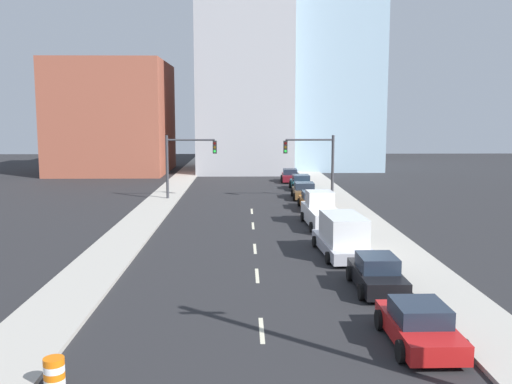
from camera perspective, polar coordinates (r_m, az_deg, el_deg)
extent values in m
cube|color=#ADA89E|center=(56.68, -8.40, 0.24)|extent=(2.82, 92.84, 0.17)
cube|color=#ADA89E|center=(56.84, 7.18, 0.28)|extent=(2.82, 92.84, 0.17)
cube|color=beige|center=(20.20, 0.57, -13.64)|extent=(0.16, 2.40, 0.01)
cube|color=beige|center=(26.60, 0.11, -8.35)|extent=(0.16, 2.40, 0.01)
cube|color=beige|center=(31.77, -0.11, -5.69)|extent=(0.16, 2.40, 0.01)
cube|color=beige|center=(38.25, -0.30, -3.39)|extent=(0.16, 2.40, 0.01)
cube|color=beige|center=(43.96, -0.42, -1.94)|extent=(0.16, 2.40, 0.01)
cube|color=#9E513D|center=(76.41, -14.07, 7.23)|extent=(14.00, 16.00, 14.09)
cube|color=#A8A8AD|center=(78.84, -1.13, 12.80)|extent=(12.00, 20.00, 28.78)
cube|color=#99B7CC|center=(84.28, 7.04, 16.16)|extent=(13.00, 20.00, 39.70)
cylinder|color=#38383D|center=(50.02, -8.87, 2.40)|extent=(0.24, 0.24, 5.64)
cylinder|color=#38383D|center=(49.62, -6.55, 5.20)|extent=(4.14, 0.16, 0.16)
cube|color=black|center=(49.50, -4.14, 4.49)|extent=(0.34, 0.32, 1.10)
cylinder|color=#4C0C0C|center=(49.31, -4.16, 4.88)|extent=(0.22, 0.04, 0.22)
cylinder|color=#593F0C|center=(49.33, -4.15, 4.48)|extent=(0.22, 0.04, 0.22)
cylinder|color=#26E53F|center=(49.35, -4.15, 4.09)|extent=(0.22, 0.04, 0.22)
cylinder|color=#38383D|center=(50.17, 7.67, 2.44)|extent=(0.24, 0.24, 5.64)
cylinder|color=#38383D|center=(49.73, 5.35, 5.22)|extent=(4.14, 0.16, 0.16)
cube|color=black|center=(49.57, 2.96, 4.51)|extent=(0.34, 0.32, 1.10)
cylinder|color=#4C0C0C|center=(49.38, 2.98, 4.89)|extent=(0.22, 0.04, 0.22)
cylinder|color=#593F0C|center=(49.40, 2.97, 4.50)|extent=(0.22, 0.04, 0.22)
cylinder|color=#26E53F|center=(49.42, 2.97, 4.10)|extent=(0.22, 0.04, 0.22)
cylinder|color=white|center=(16.92, -19.48, -17.45)|extent=(0.56, 0.56, 0.19)
cylinder|color=orange|center=(16.85, -19.51, -16.87)|extent=(0.56, 0.56, 0.19)
cylinder|color=white|center=(16.77, -19.55, -16.27)|extent=(0.56, 0.56, 0.19)
cylinder|color=orange|center=(16.69, -19.58, -15.68)|extent=(0.56, 0.56, 0.19)
cube|color=red|center=(19.59, 15.98, -13.10)|extent=(1.87, 4.30, 0.61)
cube|color=#1E2838|center=(19.39, 16.05, -11.44)|extent=(1.63, 1.94, 0.58)
cylinder|color=black|center=(20.59, 12.25, -12.38)|extent=(0.23, 0.70, 0.69)
cylinder|color=black|center=(21.12, 17.36, -12.05)|extent=(0.23, 0.70, 0.69)
cylinder|color=black|center=(18.21, 14.32, -15.19)|extent=(0.23, 0.70, 0.69)
cylinder|color=black|center=(18.80, 20.07, -14.68)|extent=(0.23, 0.70, 0.69)
cube|color=black|center=(24.93, 11.98, -8.38)|extent=(1.76, 4.35, 0.68)
cube|color=#1E2838|center=(24.76, 12.03, -6.93)|extent=(1.55, 1.96, 0.63)
cylinder|color=black|center=(26.07, 9.34, -8.05)|extent=(0.22, 0.66, 0.66)
cylinder|color=black|center=(26.45, 13.25, -7.92)|extent=(0.22, 0.66, 0.66)
cylinder|color=black|center=(23.53, 10.53, -9.81)|extent=(0.22, 0.66, 0.66)
cylinder|color=black|center=(23.96, 14.85, -9.62)|extent=(0.22, 0.66, 0.66)
cube|color=#B2B2BC|center=(30.72, 8.57, -5.35)|extent=(2.49, 6.13, 0.59)
cube|color=silver|center=(30.23, 8.73, -3.61)|extent=(2.10, 3.83, 1.42)
cylinder|color=black|center=(32.32, 5.90, -4.94)|extent=(0.26, 0.63, 0.62)
cylinder|color=black|center=(32.78, 9.72, -4.83)|extent=(0.26, 0.63, 0.62)
cylinder|color=black|center=(28.75, 7.24, -6.55)|extent=(0.26, 0.63, 0.62)
cylinder|color=black|center=(29.28, 11.51, -6.39)|extent=(0.26, 0.63, 0.62)
cube|color=silver|center=(38.23, 6.62, -2.38)|extent=(2.23, 6.18, 1.06)
cube|color=silver|center=(38.95, 6.40, -0.64)|extent=(1.80, 1.91, 1.01)
cylinder|color=black|center=(39.96, 4.69, -2.47)|extent=(0.25, 0.66, 0.65)
cylinder|color=black|center=(40.31, 7.54, -2.42)|extent=(0.25, 0.66, 0.65)
cylinder|color=black|center=(36.29, 5.58, -3.52)|extent=(0.25, 0.66, 0.65)
cylinder|color=black|center=(36.68, 8.70, -3.45)|extent=(0.25, 0.66, 0.65)
cube|color=orange|center=(45.20, 5.64, -1.07)|extent=(1.75, 4.46, 0.63)
cube|color=#1E2838|center=(45.11, 5.65, -0.30)|extent=(1.53, 2.01, 0.59)
cylinder|color=black|center=(46.49, 4.33, -1.02)|extent=(0.22, 0.66, 0.66)
cylinder|color=black|center=(46.69, 6.54, -1.01)|extent=(0.22, 0.66, 0.66)
cylinder|color=black|center=(43.77, 4.67, -1.57)|extent=(0.22, 0.66, 0.66)
cylinder|color=black|center=(43.99, 7.01, -1.56)|extent=(0.22, 0.66, 0.66)
cube|color=brown|center=(50.81, 4.84, -0.08)|extent=(1.97, 4.30, 0.66)
cube|color=#1E2838|center=(50.73, 4.85, 0.62)|extent=(1.70, 1.95, 0.61)
cylinder|color=black|center=(52.07, 3.64, -0.08)|extent=(0.23, 0.66, 0.66)
cylinder|color=black|center=(52.23, 5.79, -0.08)|extent=(0.23, 0.66, 0.66)
cylinder|color=black|center=(49.45, 3.84, -0.50)|extent=(0.23, 0.66, 0.66)
cylinder|color=black|center=(49.63, 6.10, -0.49)|extent=(0.23, 0.66, 0.66)
cube|color=#196B75|center=(57.11, 4.52, 0.79)|extent=(1.90, 4.33, 0.65)
cube|color=#1E2838|center=(57.03, 4.52, 1.42)|extent=(1.63, 1.97, 0.61)
cylinder|color=black|center=(58.33, 3.45, 0.77)|extent=(0.24, 0.69, 0.69)
cylinder|color=black|center=(58.56, 5.27, 0.78)|extent=(0.24, 0.69, 0.69)
cylinder|color=black|center=(55.71, 3.73, 0.44)|extent=(0.24, 0.69, 0.69)
cylinder|color=black|center=(55.94, 5.63, 0.45)|extent=(0.24, 0.69, 0.69)
cube|color=maroon|center=(63.48, 3.41, 1.48)|extent=(1.89, 4.42, 0.67)
cube|color=#1E2838|center=(63.42, 3.41, 2.06)|extent=(1.58, 2.02, 0.61)
cylinder|color=black|center=(64.82, 2.58, 1.44)|extent=(0.25, 0.63, 0.62)
cylinder|color=black|center=(64.89, 4.14, 1.44)|extent=(0.25, 0.63, 0.62)
cylinder|color=black|center=(62.14, 2.64, 1.17)|extent=(0.25, 0.63, 0.62)
cylinder|color=black|center=(62.21, 4.27, 1.16)|extent=(0.25, 0.63, 0.62)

